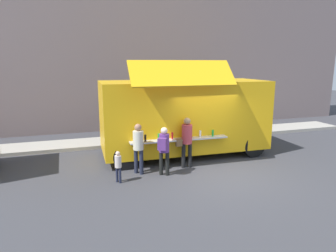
{
  "coord_description": "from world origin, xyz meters",
  "views": [
    {
      "loc": [
        -4.57,
        -8.35,
        3.61
      ],
      "look_at": [
        -1.16,
        2.12,
        1.3
      ],
      "focal_mm": 31.9,
      "sensor_mm": 36.0,
      "label": 1
    }
  ],
  "objects_px": {
    "customer_front_ordering": "(186,138)",
    "customer_mid_with_backpack": "(164,146)",
    "customer_rear_waiting": "(138,144)",
    "trash_bin": "(246,126)",
    "child_near_queue": "(118,164)",
    "food_truck_main": "(184,115)"
  },
  "relations": [
    {
      "from": "customer_front_ordering",
      "to": "customer_mid_with_backpack",
      "type": "distance_m",
      "value": 1.1
    },
    {
      "from": "trash_bin",
      "to": "customer_rear_waiting",
      "type": "xyz_separation_m",
      "value": [
        -6.57,
        -3.88,
        0.57
      ]
    },
    {
      "from": "customer_front_ordering",
      "to": "child_near_queue",
      "type": "distance_m",
      "value": 2.61
    },
    {
      "from": "customer_front_ordering",
      "to": "customer_mid_with_backpack",
      "type": "xyz_separation_m",
      "value": [
        -0.98,
        -0.5,
        -0.08
      ]
    },
    {
      "from": "customer_mid_with_backpack",
      "to": "customer_rear_waiting",
      "type": "relative_size",
      "value": 0.95
    },
    {
      "from": "customer_front_ordering",
      "to": "customer_rear_waiting",
      "type": "xyz_separation_m",
      "value": [
        -1.73,
        -0.08,
        -0.05
      ]
    },
    {
      "from": "child_near_queue",
      "to": "trash_bin",
      "type": "bearing_deg",
      "value": -4.53
    },
    {
      "from": "food_truck_main",
      "to": "customer_mid_with_backpack",
      "type": "xyz_separation_m",
      "value": [
        -1.46,
        -1.98,
        -0.63
      ]
    },
    {
      "from": "trash_bin",
      "to": "child_near_queue",
      "type": "distance_m",
      "value": 8.57
    },
    {
      "from": "customer_rear_waiting",
      "to": "child_near_queue",
      "type": "bearing_deg",
      "value": 177.11
    },
    {
      "from": "customer_front_ordering",
      "to": "child_near_queue",
      "type": "relative_size",
      "value": 1.79
    },
    {
      "from": "food_truck_main",
      "to": "trash_bin",
      "type": "relative_size",
      "value": 7.24
    },
    {
      "from": "food_truck_main",
      "to": "customer_rear_waiting",
      "type": "bearing_deg",
      "value": -143.23
    },
    {
      "from": "customer_front_ordering",
      "to": "child_near_queue",
      "type": "height_order",
      "value": "customer_front_ordering"
    },
    {
      "from": "food_truck_main",
      "to": "child_near_queue",
      "type": "xyz_separation_m",
      "value": [
        -2.98,
        -2.12,
        -1.02
      ]
    },
    {
      "from": "trash_bin",
      "to": "customer_mid_with_backpack",
      "type": "xyz_separation_m",
      "value": [
        -5.82,
        -4.3,
        0.54
      ]
    },
    {
      "from": "customer_mid_with_backpack",
      "to": "child_near_queue",
      "type": "height_order",
      "value": "customer_mid_with_backpack"
    },
    {
      "from": "trash_bin",
      "to": "customer_rear_waiting",
      "type": "relative_size",
      "value": 0.53
    },
    {
      "from": "trash_bin",
      "to": "child_near_queue",
      "type": "bearing_deg",
      "value": -148.8
    },
    {
      "from": "trash_bin",
      "to": "customer_mid_with_backpack",
      "type": "relative_size",
      "value": 0.56
    },
    {
      "from": "food_truck_main",
      "to": "child_near_queue",
      "type": "height_order",
      "value": "food_truck_main"
    },
    {
      "from": "customer_front_ordering",
      "to": "customer_mid_with_backpack",
      "type": "height_order",
      "value": "customer_front_ordering"
    }
  ]
}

